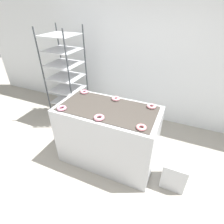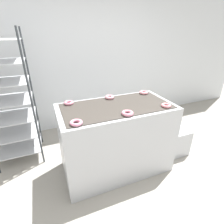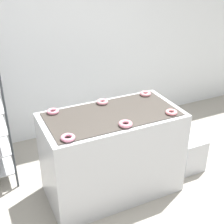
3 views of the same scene
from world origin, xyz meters
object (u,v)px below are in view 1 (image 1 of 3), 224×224
object	(u,v)px
donut_far_right	(151,106)
donut_far_center	(116,99)
fryer_machine	(108,135)
glaze_bin	(174,173)
donut_near_center	(99,118)
baking_rack_cart	(66,77)
donut_near_right	(141,127)
donut_near_left	(62,108)
donut_far_left	(84,92)

from	to	relation	value
donut_far_right	donut_far_center	bearing A→B (deg)	179.14
fryer_machine	glaze_bin	size ratio (longest dim) A/B	3.43
fryer_machine	donut_far_right	size ratio (longest dim) A/B	11.40
glaze_bin	donut_near_center	world-z (taller)	donut_near_center
baking_rack_cart	donut_near_right	distance (m)	2.09
baking_rack_cart	glaze_bin	xyz separation A→B (m)	(2.29, -0.85, -0.74)
donut_near_center	donut_far_right	bearing A→B (deg)	44.89
donut_near_right	donut_far_right	distance (m)	0.51
baking_rack_cart	glaze_bin	distance (m)	2.55
donut_near_center	donut_far_right	xyz separation A→B (m)	(0.53, 0.53, -0.00)
fryer_machine	donut_near_right	distance (m)	0.78
fryer_machine	donut_near_left	distance (m)	0.80
glaze_bin	donut_far_right	xyz separation A→B (m)	(-0.49, 0.32, 0.78)
fryer_machine	donut_near_left	xyz separation A→B (m)	(-0.56, -0.27, 0.50)
donut_near_right	donut_far_right	bearing A→B (deg)	89.95
fryer_machine	donut_near_center	bearing A→B (deg)	-87.94
fryer_machine	donut_far_center	bearing A→B (deg)	87.89
fryer_machine	donut_far_right	xyz separation A→B (m)	(0.54, 0.26, 0.50)
fryer_machine	donut_near_center	xyz separation A→B (m)	(0.01, -0.27, 0.50)
baking_rack_cart	donut_far_center	world-z (taller)	baking_rack_cart
donut_far_left	donut_far_right	xyz separation A→B (m)	(1.08, -0.02, 0.00)
donut_near_right	donut_far_left	xyz separation A→B (m)	(-1.08, 0.53, 0.00)
donut_near_center	donut_far_left	world-z (taller)	donut_near_center
glaze_bin	donut_far_left	world-z (taller)	donut_far_left
glaze_bin	fryer_machine	bearing A→B (deg)	176.43
baking_rack_cart	fryer_machine	bearing A→B (deg)	-31.91
donut_near_right	donut_far_center	bearing A→B (deg)	135.68
glaze_bin	donut_near_right	xyz separation A→B (m)	(-0.49, -0.19, 0.78)
fryer_machine	donut_far_center	xyz separation A→B (m)	(0.01, 0.27, 0.50)
fryer_machine	donut_near_left	size ratio (longest dim) A/B	11.19
glaze_bin	donut_near_left	size ratio (longest dim) A/B	3.26
glaze_bin	donut_far_right	bearing A→B (deg)	146.55
donut_near_center	donut_far_right	world-z (taller)	donut_near_center
donut_far_left	donut_far_center	xyz separation A→B (m)	(0.55, -0.01, 0.00)
donut_near_left	donut_near_right	xyz separation A→B (m)	(1.10, 0.02, -0.00)
donut_far_right	donut_near_center	bearing A→B (deg)	-135.11
fryer_machine	donut_near_center	world-z (taller)	donut_near_center
donut_near_left	donut_far_center	world-z (taller)	donut_far_center
donut_far_left	donut_far_center	size ratio (longest dim) A/B	0.98
glaze_bin	donut_near_right	distance (m)	0.94
donut_near_left	donut_near_right	distance (m)	1.10
donut_near_left	donut_far_center	bearing A→B (deg)	43.68
donut_near_center	donut_far_center	xyz separation A→B (m)	(-0.00, 0.54, 0.00)
donut_near_center	donut_near_right	distance (m)	0.53
baking_rack_cart	donut_far_left	bearing A→B (deg)	-35.18
donut_near_right	donut_far_left	world-z (taller)	donut_far_left
fryer_machine	donut_near_center	size ratio (longest dim) A/B	10.76
baking_rack_cart	donut_near_center	xyz separation A→B (m)	(1.27, -1.06, 0.04)
donut_near_right	glaze_bin	bearing A→B (deg)	21.44
glaze_bin	baking_rack_cart	bearing A→B (deg)	159.65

